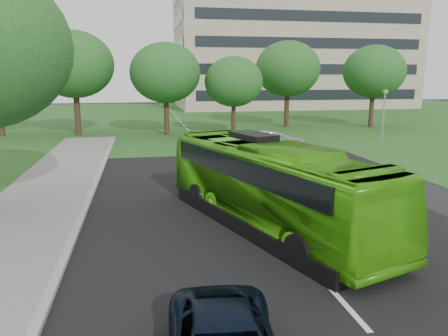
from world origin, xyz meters
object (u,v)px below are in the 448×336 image
object	(u,v)px
tree_park_b	(165,73)
sedan	(273,141)
bus	(269,186)
camera_pole	(384,108)
office_building	(291,35)
tree_park_d	(288,69)
tree_park_a	(74,65)
tree_park_c	(234,82)
tree_park_e	(374,72)

from	to	relation	value
tree_park_b	sedan	size ratio (longest dim) A/B	1.91
bus	camera_pole	bearing A→B (deg)	32.55
office_building	sedan	size ratio (longest dim) A/B	9.04
tree_park_d	bus	bearing A→B (deg)	-109.78
sedan	camera_pole	bearing A→B (deg)	-77.38
bus	camera_pole	world-z (taller)	camera_pole
office_building	tree_park_d	world-z (taller)	office_building
tree_park_a	bus	bearing A→B (deg)	-69.74
camera_pole	office_building	bearing A→B (deg)	84.10
tree_park_b	bus	xyz separation A→B (m)	(2.13, -26.56, -4.17)
office_building	tree_park_b	xyz separation A→B (m)	(-24.31, -35.42, -6.78)
office_building	camera_pole	xyz separation A→B (m)	(-5.96, -41.96, -9.73)
bus	camera_pole	distance (m)	25.80
tree_park_c	camera_pole	bearing A→B (deg)	-24.89
tree_park_e	camera_pole	distance (m)	10.11
bus	sedan	world-z (taller)	bus
tree_park_d	tree_park_e	world-z (taller)	tree_park_d
tree_park_d	camera_pole	bearing A→B (deg)	-64.63
tree_park_b	camera_pole	xyz separation A→B (m)	(18.35, -6.53, -2.96)
bus	camera_pole	xyz separation A→B (m)	(16.22, 20.03, 1.21)
tree_park_e	tree_park_a	bearing A→B (deg)	-178.06
tree_park_a	tree_park_c	world-z (taller)	tree_park_a
office_building	tree_park_d	distance (m)	33.65
tree_park_b	tree_park_c	distance (m)	6.35
office_building	tree_park_c	xyz separation A→B (m)	(-18.08, -36.33, -7.60)
office_building	sedan	world-z (taller)	office_building
tree_park_e	tree_park_b	bearing A→B (deg)	-174.05
tree_park_d	bus	distance (m)	33.10
camera_pole	sedan	bearing A→B (deg)	-158.10
tree_park_b	camera_pole	world-z (taller)	tree_park_b
tree_park_a	sedan	bearing A→B (deg)	-37.54
tree_park_a	camera_pole	xyz separation A→B (m)	(26.50, -7.82, -3.68)
office_building	camera_pole	distance (m)	43.48
tree_park_e	bus	world-z (taller)	tree_park_e
tree_park_b	office_building	bearing A→B (deg)	55.54
tree_park_b	sedan	world-z (taller)	tree_park_b
tree_park_a	tree_park_c	bearing A→B (deg)	-8.67
office_building	tree_park_a	world-z (taller)	office_building
office_building	bus	distance (m)	66.74
tree_park_c	bus	xyz separation A→B (m)	(-4.10, -25.65, -3.34)
tree_park_d	sedan	distance (m)	16.88
sedan	camera_pole	xyz separation A→B (m)	(11.13, 3.99, 2.04)
tree_park_a	tree_park_e	world-z (taller)	tree_park_a
office_building	tree_park_b	distance (m)	43.49
tree_park_a	tree_park_e	size ratio (longest dim) A/B	1.10
tree_park_d	camera_pole	size ratio (longest dim) A/B	2.13
sedan	tree_park_c	bearing A→B (deg)	-1.22
tree_park_b	camera_pole	size ratio (longest dim) A/B	1.98
tree_park_a	tree_park_d	world-z (taller)	tree_park_a
tree_park_b	sedan	xyz separation A→B (m)	(7.22, -10.52, -4.99)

